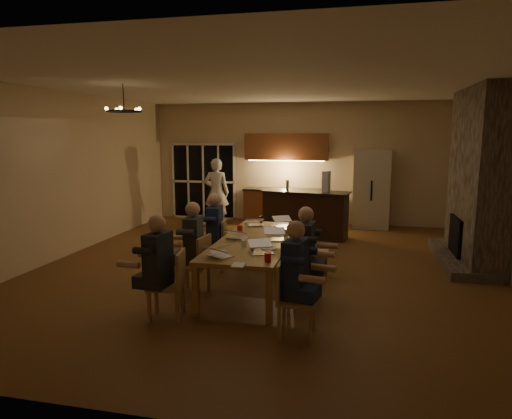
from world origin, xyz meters
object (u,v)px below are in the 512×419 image
at_px(bar_island, 305,214).
at_px(standing_person, 217,192).
at_px(laptop_c, 238,231).
at_px(person_left_mid, 194,247).
at_px(bar_blender, 326,182).
at_px(mug_mid, 272,229).
at_px(bar_bottle, 287,185).
at_px(person_left_far, 215,233).
at_px(mug_back, 246,225).
at_px(can_right, 286,232).
at_px(refrigerator, 371,189).
at_px(chair_left_mid, 192,264).
at_px(mug_front, 244,243).
at_px(plate_far, 291,229).
at_px(laptop_d, 275,233).
at_px(plate_near, 269,248).
at_px(chandelier, 124,111).
at_px(laptop_a, 220,248).
at_px(laptop_e, 254,219).
at_px(person_left_near, 158,268).
at_px(person_right_near, 295,278).
at_px(chair_left_far, 213,245).
at_px(chair_left_near, 166,285).
at_px(redcup_mid, 240,229).
at_px(redcup_near, 268,258).
at_px(can_silver, 252,247).
at_px(plate_left, 219,252).
at_px(person_right_mid, 305,255).
at_px(dining_table, 256,262).
at_px(chair_right_mid, 304,269).
at_px(can_cola, 261,219).
at_px(laptop_f, 284,220).
at_px(chair_right_far, 314,252).
at_px(chair_right_near, 297,299).
at_px(laptop_b, 262,246).

xyz_separation_m(bar_island, standing_person, (-2.41, 0.80, 0.34)).
relative_size(bar_island, laptop_c, 6.27).
distance_m(person_left_mid, bar_blender, 4.39).
bearing_deg(standing_person, bar_island, 156.46).
bearing_deg(mug_mid, bar_bottle, 94.01).
height_order(person_left_far, mug_back, person_left_far).
distance_m(person_left_far, mug_back, 0.57).
bearing_deg(can_right, refrigerator, 73.25).
bearing_deg(chair_left_mid, mug_front, 100.11).
bearing_deg(plate_far, laptop_d, -99.28).
distance_m(plate_near, bar_blender, 4.16).
xyz_separation_m(person_left_far, chandelier, (-1.47, -0.27, 2.06)).
bearing_deg(laptop_a, laptop_e, -58.30).
distance_m(person_left_near, person_right_near, 1.75).
distance_m(bar_island, chair_left_far, 3.27).
bearing_deg(chair_left_near, chandelier, -151.14).
height_order(refrigerator, redcup_mid, refrigerator).
distance_m(laptop_d, mug_front, 0.64).
relative_size(redcup_near, can_silver, 1.00).
bearing_deg(chandelier, plate_left, -31.69).
bearing_deg(person_right_mid, bar_blender, 2.77).
relative_size(dining_table, mug_back, 29.34).
bearing_deg(plate_far, laptop_a, -109.33).
xyz_separation_m(chair_right_mid, mug_front, (-0.89, -0.07, 0.36)).
relative_size(can_silver, can_cola, 1.00).
bearing_deg(can_silver, laptop_c, 119.00).
height_order(redcup_mid, can_silver, same).
distance_m(bar_island, can_right, 3.34).
distance_m(chair_left_mid, laptop_c, 0.89).
relative_size(laptop_a, plate_near, 1.38).
relative_size(laptop_e, can_cola, 2.67).
bearing_deg(bar_bottle, laptop_f, -82.49).
height_order(person_left_mid, laptop_d, person_left_mid).
relative_size(person_right_near, can_silver, 11.50).
bearing_deg(chair_right_far, chair_right_near, -177.71).
bearing_deg(chair_right_far, person_left_far, 92.41).
xyz_separation_m(chandelier, can_silver, (2.43, -1.02, -1.94)).
bearing_deg(laptop_b, person_right_mid, 3.66).
relative_size(person_right_mid, can_cola, 11.50).
relative_size(can_right, bar_blender, 0.25).
distance_m(chair_right_far, person_left_far, 1.74).
relative_size(person_left_near, laptop_e, 4.31).
height_order(chair_right_mid, mug_back, chair_right_mid).
distance_m(chair_right_far, can_silver, 1.55).
bearing_deg(refrigerator, laptop_d, -107.02).
bearing_deg(chair_right_mid, chair_right_far, 12.12).
bearing_deg(person_left_near, can_cola, 172.05).
relative_size(mug_front, mug_back, 1.00).
relative_size(person_right_near, plate_near, 5.94).
height_order(chair_left_near, chair_right_far, same).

